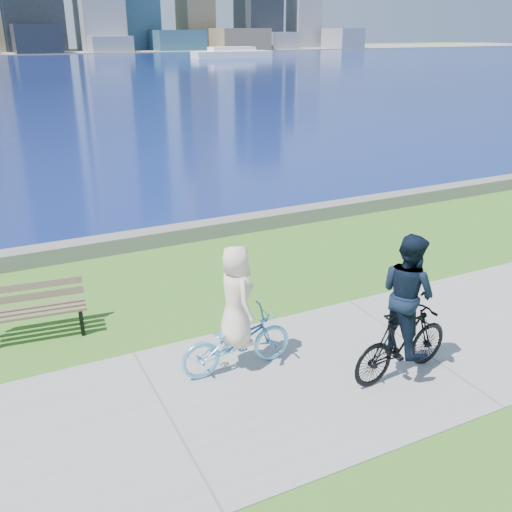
{
  "coord_description": "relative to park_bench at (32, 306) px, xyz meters",
  "views": [
    {
      "loc": [
        -1.67,
        -5.85,
        4.64
      ],
      "look_at": [
        2.26,
        2.07,
        1.1
      ],
      "focal_mm": 40.0,
      "sensor_mm": 36.0,
      "label": 1
    }
  ],
  "objects": [
    {
      "name": "park_bench",
      "position": [
        0.0,
        0.0,
        0.0
      ],
      "size": [
        1.67,
        0.73,
        0.84
      ],
      "rotation": [
        0.0,
        0.0,
        -0.11
      ],
      "color": "black",
      "rests_on": "ground"
    },
    {
      "name": "cyclist_man",
      "position": [
        4.52,
        -3.54,
        0.4
      ],
      "size": [
        0.71,
        1.77,
        2.13
      ],
      "rotation": [
        0.0,
        0.0,
        1.67
      ],
      "color": "black",
      "rests_on": "ground"
    },
    {
      "name": "seawall",
      "position": [
        1.26,
        3.18,
        -0.34
      ],
      "size": [
        90.0,
        0.5,
        0.35
      ],
      "primitive_type": "cube",
      "color": "slate",
      "rests_on": "ground"
    },
    {
      "name": "ferry_far",
      "position": [
        40.57,
        82.88,
        0.24
      ],
      "size": [
        13.27,
        3.79,
        1.8
      ],
      "color": "white",
      "rests_on": "ground"
    },
    {
      "name": "ground",
      "position": [
        1.26,
        -3.02,
        -0.51
      ],
      "size": [
        320.0,
        320.0,
        0.0
      ],
      "primitive_type": "plane",
      "color": "#346B1C",
      "rests_on": "ground"
    },
    {
      "name": "concrete_path",
      "position": [
        1.26,
        -3.02,
        -0.5
      ],
      "size": [
        80.0,
        3.5,
        0.02
      ],
      "primitive_type": "cube",
      "color": "gray",
      "rests_on": "ground"
    },
    {
      "name": "cyclist_woman",
      "position": [
        2.5,
        -2.36,
        0.21
      ],
      "size": [
        0.59,
        1.69,
        1.9
      ],
      "rotation": [
        0.0,
        0.0,
        1.57
      ],
      "color": "#63B9F2",
      "rests_on": "ground"
    }
  ]
}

